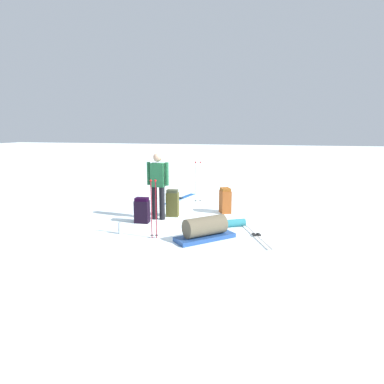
{
  "coord_description": "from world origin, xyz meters",
  "views": [
    {
      "loc": [
        -2.04,
        8.12,
        2.3
      ],
      "look_at": [
        0.0,
        0.0,
        0.7
      ],
      "focal_mm": 31.21,
      "sensor_mm": 36.0,
      "label": 1
    }
  ],
  "objects_px": {
    "thermos_bottle": "(120,228)",
    "sleeping_mat_rolled": "(234,223)",
    "backpack_small_spare": "(142,210)",
    "backpack_large_dark": "(173,203)",
    "ski_pair_near": "(180,199)",
    "ski_poles_planted_far": "(198,180)",
    "gear_sled": "(205,229)",
    "ski_pair_far": "(256,235)",
    "backpack_bright": "(225,201)",
    "ski_poles_planted_near": "(154,206)",
    "skier_standing": "(158,183)"
  },
  "relations": [
    {
      "from": "thermos_bottle",
      "to": "sleeping_mat_rolled",
      "type": "bearing_deg",
      "value": -154.13
    },
    {
      "from": "backpack_small_spare",
      "to": "thermos_bottle",
      "type": "bearing_deg",
      "value": 81.94
    },
    {
      "from": "backpack_large_dark",
      "to": "sleeping_mat_rolled",
      "type": "height_order",
      "value": "backpack_large_dark"
    },
    {
      "from": "ski_pair_near",
      "to": "backpack_large_dark",
      "type": "height_order",
      "value": "backpack_large_dark"
    },
    {
      "from": "ski_poles_planted_far",
      "to": "gear_sled",
      "type": "relative_size",
      "value": 1.04
    },
    {
      "from": "ski_pair_far",
      "to": "sleeping_mat_rolled",
      "type": "xyz_separation_m",
      "value": [
        0.56,
        -0.59,
        0.08
      ]
    },
    {
      "from": "backpack_large_dark",
      "to": "backpack_small_spare",
      "type": "bearing_deg",
      "value": 54.1
    },
    {
      "from": "gear_sled",
      "to": "thermos_bottle",
      "type": "relative_size",
      "value": 4.78
    },
    {
      "from": "ski_pair_near",
      "to": "ski_pair_far",
      "type": "xyz_separation_m",
      "value": [
        -2.68,
        3.32,
        0.0
      ]
    },
    {
      "from": "backpack_large_dark",
      "to": "sleeping_mat_rolled",
      "type": "bearing_deg",
      "value": 161.55
    },
    {
      "from": "backpack_bright",
      "to": "sleeping_mat_rolled",
      "type": "relative_size",
      "value": 1.27
    },
    {
      "from": "ski_pair_far",
      "to": "backpack_small_spare",
      "type": "xyz_separation_m",
      "value": [
        2.82,
        -0.39,
        0.3
      ]
    },
    {
      "from": "ski_pair_far",
      "to": "thermos_bottle",
      "type": "distance_m",
      "value": 3.01
    },
    {
      "from": "ski_pair_near",
      "to": "ski_poles_planted_far",
      "type": "xyz_separation_m",
      "value": [
        -0.68,
        0.35,
        0.71
      ]
    },
    {
      "from": "ski_poles_planted_near",
      "to": "gear_sled",
      "type": "relative_size",
      "value": 1.02
    },
    {
      "from": "gear_sled",
      "to": "sleeping_mat_rolled",
      "type": "height_order",
      "value": "gear_sled"
    },
    {
      "from": "skier_standing",
      "to": "gear_sled",
      "type": "distance_m",
      "value": 2.09
    },
    {
      "from": "backpack_small_spare",
      "to": "skier_standing",
      "type": "bearing_deg",
      "value": -125.86
    },
    {
      "from": "ski_pair_far",
      "to": "backpack_small_spare",
      "type": "height_order",
      "value": "backpack_small_spare"
    },
    {
      "from": "backpack_bright",
      "to": "ski_poles_planted_far",
      "type": "bearing_deg",
      "value": -46.84
    },
    {
      "from": "skier_standing",
      "to": "gear_sled",
      "type": "relative_size",
      "value": 1.37
    },
    {
      "from": "skier_standing",
      "to": "thermos_bottle",
      "type": "height_order",
      "value": "skier_standing"
    },
    {
      "from": "gear_sled",
      "to": "sleeping_mat_rolled",
      "type": "distance_m",
      "value": 1.18
    },
    {
      "from": "backpack_bright",
      "to": "ski_pair_far",
      "type": "bearing_deg",
      "value": 117.36
    },
    {
      "from": "backpack_large_dark",
      "to": "skier_standing",
      "type": "bearing_deg",
      "value": 54.06
    },
    {
      "from": "ski_pair_far",
      "to": "backpack_large_dark",
      "type": "xyz_separation_m",
      "value": [
        2.26,
        -1.15,
        0.34
      ]
    },
    {
      "from": "ski_pair_near",
      "to": "backpack_bright",
      "type": "bearing_deg",
      "value": 139.69
    },
    {
      "from": "ski_poles_planted_near",
      "to": "gear_sled",
      "type": "distance_m",
      "value": 1.18
    },
    {
      "from": "backpack_small_spare",
      "to": "sleeping_mat_rolled",
      "type": "relative_size",
      "value": 1.14
    },
    {
      "from": "ski_pair_far",
      "to": "ski_poles_planted_far",
      "type": "relative_size",
      "value": 1.32
    },
    {
      "from": "sleeping_mat_rolled",
      "to": "thermos_bottle",
      "type": "xyz_separation_m",
      "value": [
        2.39,
        1.16,
        0.04
      ]
    },
    {
      "from": "ski_poles_planted_near",
      "to": "thermos_bottle",
      "type": "relative_size",
      "value": 4.86
    },
    {
      "from": "backpack_small_spare",
      "to": "ski_poles_planted_far",
      "type": "distance_m",
      "value": 2.73
    },
    {
      "from": "backpack_large_dark",
      "to": "backpack_small_spare",
      "type": "distance_m",
      "value": 0.94
    },
    {
      "from": "skier_standing",
      "to": "backpack_bright",
      "type": "relative_size",
      "value": 2.44
    },
    {
      "from": "skier_standing",
      "to": "ski_pair_near",
      "type": "xyz_separation_m",
      "value": [
        0.15,
        -2.53,
        -0.94
      ]
    },
    {
      "from": "ski_pair_far",
      "to": "sleeping_mat_rolled",
      "type": "distance_m",
      "value": 0.82
    },
    {
      "from": "ski_pair_near",
      "to": "backpack_small_spare",
      "type": "height_order",
      "value": "backpack_small_spare"
    },
    {
      "from": "backpack_large_dark",
      "to": "thermos_bottle",
      "type": "distance_m",
      "value": 1.87
    },
    {
      "from": "backpack_large_dark",
      "to": "sleeping_mat_rolled",
      "type": "xyz_separation_m",
      "value": [
        -1.7,
        0.57,
        -0.26
      ]
    },
    {
      "from": "ski_poles_planted_far",
      "to": "ski_pair_near",
      "type": "bearing_deg",
      "value": -27.45
    },
    {
      "from": "ski_poles_planted_near",
      "to": "sleeping_mat_rolled",
      "type": "height_order",
      "value": "ski_poles_planted_near"
    },
    {
      "from": "backpack_bright",
      "to": "ski_poles_planted_near",
      "type": "xyz_separation_m",
      "value": [
        1.14,
        2.53,
        0.36
      ]
    },
    {
      "from": "ski_pair_near",
      "to": "backpack_small_spare",
      "type": "distance_m",
      "value": 2.95
    },
    {
      "from": "ski_pair_near",
      "to": "ski_pair_far",
      "type": "height_order",
      "value": "same"
    },
    {
      "from": "backpack_large_dark",
      "to": "ski_poles_planted_near",
      "type": "bearing_deg",
      "value": 94.91
    },
    {
      "from": "ski_pair_near",
      "to": "gear_sled",
      "type": "relative_size",
      "value": 1.51
    },
    {
      "from": "backpack_bright",
      "to": "gear_sled",
      "type": "relative_size",
      "value": 0.56
    },
    {
      "from": "backpack_small_spare",
      "to": "ski_poles_planted_far",
      "type": "xyz_separation_m",
      "value": [
        -0.82,
        -2.57,
        0.41
      ]
    },
    {
      "from": "skier_standing",
      "to": "backpack_small_spare",
      "type": "bearing_deg",
      "value": 54.14
    }
  ]
}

